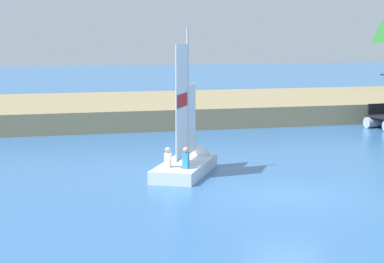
{
  "coord_description": "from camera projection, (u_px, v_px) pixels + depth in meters",
  "views": [
    {
      "loc": [
        -9.13,
        -21.17,
        5.09
      ],
      "look_at": [
        -1.05,
        7.23,
        1.2
      ],
      "focal_mm": 69.19,
      "sensor_mm": 36.0,
      "label": 1
    }
  ],
  "objects": [
    {
      "name": "ground_plane",
      "position": [
        287.0,
        197.0,
        23.33
      ],
      "size": [
        200.0,
        200.0,
        0.0
      ],
      "primitive_type": "plane",
      "color": "#2D609E"
    },
    {
      "name": "shore_bank",
      "position": [
        139.0,
        109.0,
        45.08
      ],
      "size": [
        80.0,
        13.16,
        1.13
      ],
      "primitive_type": "cube",
      "color": "#897A56",
      "rests_on": "ground"
    },
    {
      "name": "sailboat",
      "position": [
        190.0,
        161.0,
        27.76
      ],
      "size": [
        3.65,
        4.93,
        5.81
      ],
      "rotation": [
        0.0,
        0.0,
        1.06
      ],
      "color": "silver",
      "rests_on": "ground"
    }
  ]
}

